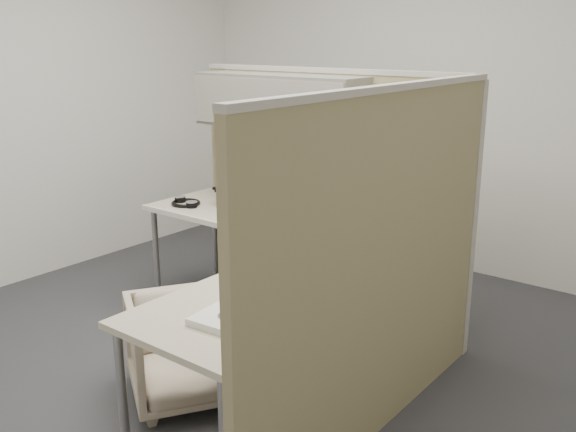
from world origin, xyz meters
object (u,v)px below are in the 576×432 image
Objects in this scene: monitor_left at (329,176)px; desk at (278,250)px; keyboard at (310,230)px; office_chair at (187,345)px.

desk is at bearing -94.03° from monitor_left.
desk is 4.46× the size of keyboard.
desk reaches higher than office_chair.
office_chair is 1.31× the size of keyboard.
monitor_left is at bearing 27.05° from office_chair.
desk is 0.64m from monitor_left.
office_chair is 0.96m from keyboard.
keyboard is (0.17, 0.83, 0.45)m from office_chair.
monitor_left reaches higher than keyboard.
monitor_left reaches higher than office_chair.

